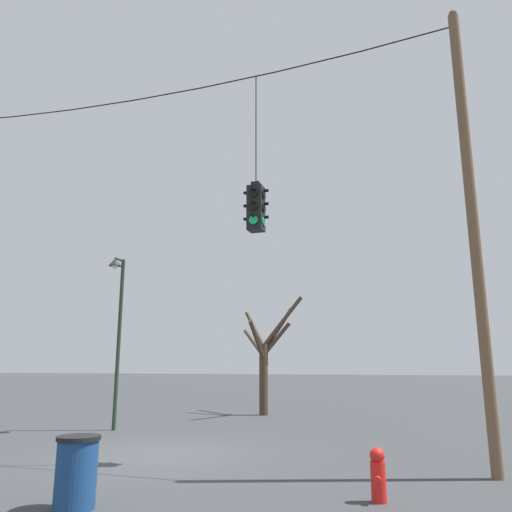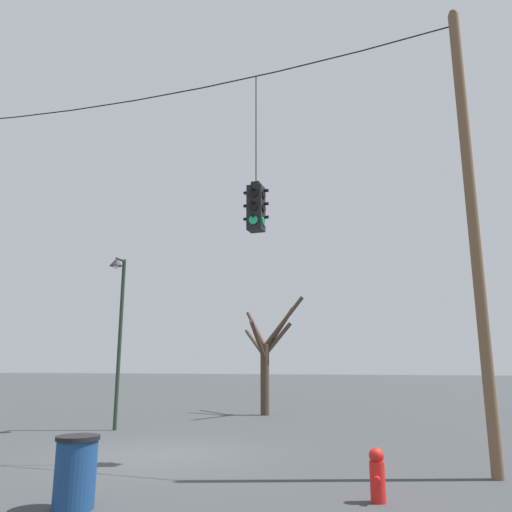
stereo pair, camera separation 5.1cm
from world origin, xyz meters
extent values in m
plane|color=#383A3D|center=(0.00, 0.00, 0.00)|extent=(200.00, 200.00, 0.00)
cylinder|color=brown|center=(6.78, -0.40, 4.61)|extent=(0.21, 0.21, 9.23)
sphere|color=brown|center=(6.78, -0.40, 9.27)|extent=(0.17, 0.17, 0.17)
cylinder|color=black|center=(-3.87, -0.40, 8.74)|extent=(1.94, 0.03, 0.15)
cylinder|color=black|center=(-1.94, -0.40, 8.64)|extent=(1.94, 0.03, 0.09)
cylinder|color=black|center=(0.00, -0.40, 8.61)|extent=(1.94, 0.03, 0.03)
cylinder|color=black|center=(1.94, -0.40, 8.64)|extent=(1.94, 0.03, 0.09)
cylinder|color=black|center=(3.87, -0.40, 8.74)|extent=(1.94, 0.03, 0.15)
cylinder|color=black|center=(5.81, -0.40, 8.89)|extent=(1.94, 0.03, 0.21)
cube|color=black|center=(2.36, -0.40, 5.36)|extent=(0.34, 0.34, 1.03)
cube|color=black|center=(2.36, -0.40, 5.93)|extent=(0.19, 0.19, 0.10)
cylinder|color=black|center=(2.36, -0.40, 7.31)|extent=(0.02, 0.02, 2.67)
cylinder|color=black|center=(2.36, -0.58, 5.67)|extent=(0.20, 0.03, 0.20)
cylinder|color=black|center=(2.36, -0.63, 5.76)|extent=(0.07, 0.12, 0.07)
cylinder|color=black|center=(2.36, -0.58, 5.36)|extent=(0.20, 0.03, 0.20)
cylinder|color=black|center=(2.36, -0.63, 5.45)|extent=(0.07, 0.12, 0.07)
cylinder|color=#19C666|center=(2.36, -0.58, 5.05)|extent=(0.20, 0.03, 0.20)
cylinder|color=black|center=(2.36, -0.63, 5.14)|extent=(0.07, 0.12, 0.07)
cylinder|color=black|center=(2.36, -0.21, 5.67)|extent=(0.20, 0.03, 0.20)
cylinder|color=black|center=(2.36, -0.17, 5.76)|extent=(0.07, 0.12, 0.07)
cylinder|color=black|center=(2.36, -0.21, 5.36)|extent=(0.20, 0.03, 0.20)
cylinder|color=black|center=(2.36, -0.17, 5.45)|extent=(0.07, 0.12, 0.07)
cylinder|color=#19C666|center=(2.36, -0.21, 5.05)|extent=(0.20, 0.03, 0.20)
cylinder|color=black|center=(2.36, -0.17, 5.14)|extent=(0.07, 0.12, 0.07)
cylinder|color=black|center=(2.17, -0.40, 5.67)|extent=(0.03, 0.20, 0.20)
cylinder|color=black|center=(2.13, -0.40, 5.76)|extent=(0.12, 0.07, 0.07)
cylinder|color=black|center=(2.17, -0.40, 5.36)|extent=(0.03, 0.20, 0.20)
cylinder|color=black|center=(2.13, -0.40, 5.45)|extent=(0.12, 0.07, 0.07)
cylinder|color=#19C666|center=(2.17, -0.40, 5.05)|extent=(0.03, 0.20, 0.20)
cylinder|color=black|center=(2.13, -0.40, 5.14)|extent=(0.12, 0.07, 0.07)
cylinder|color=black|center=(2.54, -0.40, 5.67)|extent=(0.03, 0.20, 0.20)
cylinder|color=black|center=(2.59, -0.40, 5.76)|extent=(0.12, 0.07, 0.07)
cylinder|color=black|center=(2.54, -0.40, 5.36)|extent=(0.03, 0.20, 0.20)
cylinder|color=black|center=(2.59, -0.40, 5.45)|extent=(0.12, 0.07, 0.07)
cylinder|color=#19C666|center=(2.54, -0.40, 5.05)|extent=(0.03, 0.20, 0.20)
cylinder|color=black|center=(2.59, -0.40, 5.14)|extent=(0.12, 0.07, 0.07)
cylinder|color=#233323|center=(-3.44, 3.33, 2.67)|extent=(0.12, 0.12, 5.33)
cylinder|color=#233323|center=(-3.44, 3.10, 5.28)|extent=(0.07, 0.45, 0.07)
cone|color=#232328|center=(-3.44, 2.87, 5.16)|extent=(0.41, 0.41, 0.25)
sphere|color=silver|center=(-3.44, 2.87, 5.03)|extent=(0.19, 0.19, 0.19)
cylinder|color=#423326|center=(-0.47, 9.28, 1.39)|extent=(0.35, 0.35, 2.79)
cylinder|color=#423326|center=(0.28, 9.52, 3.71)|extent=(1.67, 0.67, 2.11)
cylinder|color=#423326|center=(0.04, 9.42, 2.99)|extent=(1.19, 0.48, 1.39)
cylinder|color=#423326|center=(-0.99, 9.70, 3.44)|extent=(1.22, 1.05, 1.59)
cylinder|color=#423326|center=(-1.21, 10.25, 2.89)|extent=(1.64, 2.09, 1.32)
cylinder|color=#423326|center=(-0.45, 8.33, 2.88)|extent=(0.22, 1.99, 1.54)
cylinder|color=#423326|center=(0.03, 9.67, 3.38)|extent=(1.21, 0.98, 1.93)
cylinder|color=red|center=(4.94, -2.57, 0.28)|extent=(0.22, 0.22, 0.56)
sphere|color=red|center=(4.94, -2.57, 0.64)|extent=(0.22, 0.22, 0.22)
cylinder|color=red|center=(4.94, -2.71, 0.34)|extent=(0.09, 0.10, 0.09)
cylinder|color=navy|center=(0.98, -4.25, 0.45)|extent=(0.56, 0.56, 0.90)
cylinder|color=black|center=(0.98, -4.25, 0.93)|extent=(0.61, 0.61, 0.06)
camera|label=1|loc=(5.66, -10.53, 1.93)|focal=35.00mm
camera|label=2|loc=(5.70, -10.51, 1.93)|focal=35.00mm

